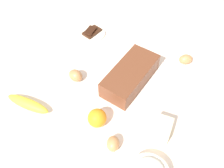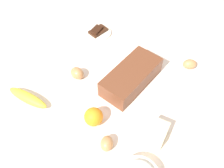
# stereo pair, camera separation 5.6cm
# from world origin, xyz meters

# --- Properties ---
(ground_plane) EXTENTS (2.40, 2.40, 0.02)m
(ground_plane) POSITION_xyz_m (0.00, 0.00, -0.01)
(ground_plane) COLOR beige
(loaf_pan) EXTENTS (0.30, 0.17, 0.08)m
(loaf_pan) POSITION_xyz_m (-0.07, 0.05, 0.04)
(loaf_pan) COLOR brown
(loaf_pan) RESTS_ON ground_plane
(banana) EXTENTS (0.05, 0.19, 0.04)m
(banana) POSITION_xyz_m (0.22, -0.26, 0.02)
(banana) COLOR yellow
(banana) RESTS_ON ground_plane
(orange_fruit) EXTENTS (0.07, 0.07, 0.07)m
(orange_fruit) POSITION_xyz_m (0.17, 0.02, 0.04)
(orange_fruit) COLOR orange
(orange_fruit) RESTS_ON ground_plane
(butter_block) EXTENTS (0.09, 0.07, 0.06)m
(butter_block) POSITION_xyz_m (0.11, 0.25, 0.03)
(butter_block) COLOR #F4EDB2
(butter_block) RESTS_ON ground_plane
(egg_near_butter) EXTENTS (0.06, 0.07, 0.05)m
(egg_near_butter) POSITION_xyz_m (0.02, -0.17, 0.03)
(egg_near_butter) COLOR #AD7546
(egg_near_butter) RESTS_ON ground_plane
(egg_beside_bowl) EXTENTS (0.07, 0.06, 0.05)m
(egg_beside_bowl) POSITION_xyz_m (0.23, 0.12, 0.02)
(egg_beside_bowl) COLOR #B17748
(egg_beside_bowl) RESTS_ON ground_plane
(egg_loose) EXTENTS (0.07, 0.08, 0.05)m
(egg_loose) POSITION_xyz_m (-0.29, 0.23, 0.02)
(egg_loose) COLOR #B07748
(egg_loose) RESTS_ON ground_plane
(chocolate_plate) EXTENTS (0.13, 0.13, 0.03)m
(chocolate_plate) POSITION_xyz_m (-0.27, -0.25, 0.01)
(chocolate_plate) COLOR silver
(chocolate_plate) RESTS_ON ground_plane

